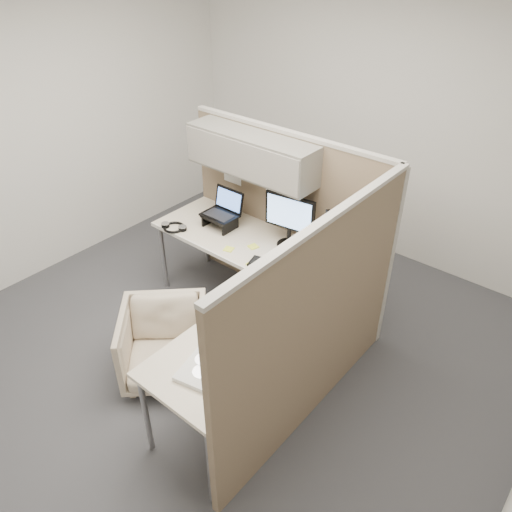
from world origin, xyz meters
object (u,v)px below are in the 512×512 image
Objects in this scene: desk at (248,281)px; monitor_left at (290,217)px; keyboard at (275,267)px; office_chair at (165,341)px.

monitor_left is (-0.03, 0.56, 0.32)m from desk.
desk is 4.70× the size of keyboard.
desk is at bearing -94.56° from monitor_left.
office_chair is at bearing -110.86° from monitor_left.
monitor_left is 1.10× the size of keyboard.
keyboard reaches higher than office_chair.
office_chair is 1.40m from monitor_left.
monitor_left is at bearing 94.76° from keyboard.
desk is at bearing -126.07° from keyboard.
office_chair is 1.55× the size of keyboard.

